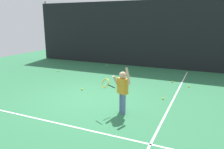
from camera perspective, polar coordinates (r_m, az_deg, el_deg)
The scene contains 13 objects.
ground_plane at distance 7.52m, azimuth -6.03°, elevation -6.25°, with size 20.00×20.00×0.00m, color #2D7247.
court_line_baseline at distance 6.08m, azimuth -15.25°, elevation -11.70°, with size 9.00×0.05×0.00m, color white.
court_line_sideline at distance 7.61m, azimuth 15.41°, elevation -6.44°, with size 0.05×9.00×0.00m, color white.
back_fence_windscreen at distance 12.57m, azimuth 7.62°, elevation 10.25°, with size 13.57×0.08×3.63m, color black.
fence_post_0 at distance 15.84m, azimuth -16.39°, elevation 10.81°, with size 0.09×0.09×3.78m, color slate.
fence_post_1 at distance 12.62m, azimuth 7.71°, elevation 10.60°, with size 0.09×0.09×3.78m, color slate.
tennis_player at distance 6.16m, azimuth 2.55°, elevation -3.62°, with size 0.88×0.54×1.35m.
tennis_ball_1 at distance 9.71m, azimuth 15.31°, elevation -1.84°, with size 0.07×0.07×0.07m, color #CCE033.
tennis_ball_2 at distance 11.66m, azimuth -13.72°, elevation 0.85°, with size 0.07×0.07×0.07m, color #CCE033.
tennis_ball_3 at distance 7.59m, azimuth 13.07°, elevation -6.09°, with size 0.07×0.07×0.07m, color #CCE033.
tennis_ball_4 at distance 12.76m, azimuth -1.39°, elevation 2.35°, with size 0.07×0.07×0.07m, color #CCE033.
tennis_ball_5 at distance 9.23m, azimuth 19.19°, elevation -2.94°, with size 0.07×0.07×0.07m, color #CCE033.
tennis_ball_6 at distance 8.47m, azimuth -7.74°, elevation -3.75°, with size 0.07×0.07×0.07m, color #CCE033.
Camera 1 is at (3.59, -6.09, 2.57)m, focal length 35.46 mm.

